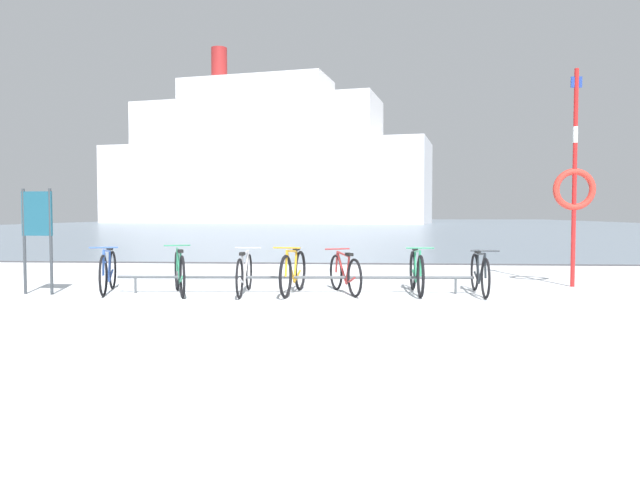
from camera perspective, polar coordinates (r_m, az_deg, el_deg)
The scene contains 12 objects.
ground at distance 59.78m, azimuth 2.41°, elevation 1.30°, with size 80.00×132.00×0.08m.
bike_rack at distance 10.05m, azimuth -2.49°, elevation -3.70°, with size 6.12×0.36×0.31m.
bicycle_0 at distance 10.77m, azimuth -19.98°, elevation -2.90°, with size 0.57×1.64×0.82m.
bicycle_1 at distance 10.28m, azimuth -13.55°, elevation -3.08°, with size 0.73×1.61×0.82m.
bicycle_2 at distance 10.06m, azimuth -7.38°, elevation -3.25°, with size 0.46×1.74×0.77m.
bicycle_3 at distance 9.97m, azimuth -2.63°, elevation -3.17°, with size 0.46×1.70×0.83m.
bicycle_4 at distance 10.05m, azimuth 2.44°, elevation -3.30°, with size 0.67×1.50×0.76m.
bicycle_5 at distance 10.18m, azimuth 9.41°, elevation -3.10°, with size 0.46×1.75×0.82m.
bicycle_6 at distance 10.27m, azimuth 15.34°, elevation -3.19°, with size 0.46×1.68×0.78m.
info_sign at distance 10.99m, azimuth -25.89°, elevation 1.46°, with size 0.55×0.09×1.80m.
rescue_post at distance 11.92m, azimuth 23.58°, elevation 5.02°, with size 0.78×0.12×4.06m.
ferry_ship at distance 80.90m, azimuth -5.67°, elevation 7.44°, with size 45.80×20.64×24.21m.
Camera 1 is at (1.61, -5.84, 1.39)m, focal length 32.78 mm.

